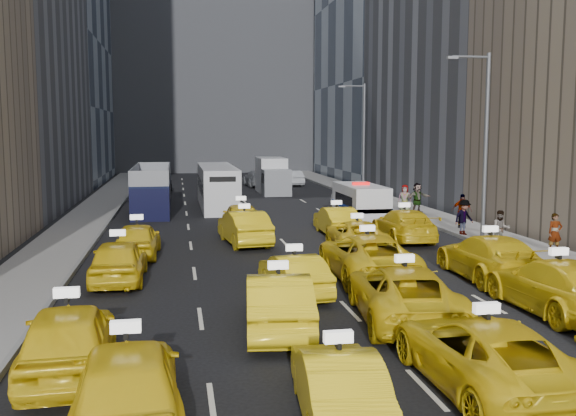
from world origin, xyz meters
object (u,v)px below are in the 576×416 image
object	(u,v)px
box_truck	(272,176)
taxi_2	(485,353)
pedestrian_0	(555,233)
taxi_1	(338,383)
city_bus	(217,187)
double_decker	(152,189)
nypd_van	(361,204)
taxi_0	(127,382)

from	to	relation	value
box_truck	taxi_2	bearing A→B (deg)	-94.36
taxi_2	pedestrian_0	xyz separation A→B (m)	(9.86, 12.99, 0.24)
taxi_1	city_bus	size ratio (longest dim) A/B	0.36
double_decker	box_truck	xyz separation A→B (m)	(9.84, 11.16, 0.00)
nypd_van	double_decker	world-z (taller)	double_decker
taxi_2	city_bus	distance (m)	33.56
pedestrian_0	double_decker	bearing A→B (deg)	141.87
taxi_2	nypd_van	distance (m)	24.94
taxi_1	pedestrian_0	xyz separation A→B (m)	(13.28, 13.84, 0.32)
taxi_0	taxi_2	xyz separation A→B (m)	(7.33, 0.50, -0.07)
taxi_2	city_bus	world-z (taller)	city_bus
box_truck	pedestrian_0	size ratio (longest dim) A/B	3.96
box_truck	city_bus	bearing A→B (deg)	-121.59
double_decker	box_truck	distance (m)	14.88
taxi_0	nypd_van	size ratio (longest dim) A/B	0.86
nypd_van	pedestrian_0	size ratio (longest dim) A/B	3.33
nypd_van	double_decker	size ratio (longest dim) A/B	0.54
taxi_2	pedestrian_0	bearing A→B (deg)	-127.89
taxi_0	double_decker	xyz separation A→B (m)	(-0.65, 32.13, 0.66)
taxi_1	taxi_2	xyz separation A→B (m)	(3.42, 0.85, 0.08)
taxi_1	box_truck	distance (m)	43.97
taxi_2	pedestrian_0	world-z (taller)	pedestrian_0
box_truck	pedestrian_0	bearing A→B (deg)	-76.84
taxi_0	double_decker	distance (m)	32.14
taxi_2	box_truck	bearing A→B (deg)	-93.18
taxi_1	taxi_0	bearing A→B (deg)	-0.30
nypd_van	city_bus	world-z (taller)	city_bus
double_decker	box_truck	size ratio (longest dim) A/B	1.56
taxi_2	double_decker	xyz separation A→B (m)	(-7.97, 31.63, 0.73)
taxi_1	city_bus	xyz separation A→B (m)	(-0.10, 34.21, 0.76)
nypd_van	city_bus	xyz separation A→B (m)	(-7.98, 8.83, 0.37)
city_bus	pedestrian_0	distance (m)	24.38
city_bus	double_decker	bearing A→B (deg)	-151.26
taxi_2	city_bus	xyz separation A→B (m)	(-3.52, 33.36, 0.69)
city_bus	nypd_van	bearing A→B (deg)	-40.46
taxi_1	double_decker	size ratio (longest dim) A/B	0.39
taxi_2	city_bus	bearing A→B (deg)	-84.67
taxi_0	taxi_1	bearing A→B (deg)	171.52
taxi_1	taxi_2	size ratio (longest dim) A/B	0.76
taxi_0	pedestrian_0	world-z (taller)	pedestrian_0
taxi_1	double_decker	distance (m)	32.80
taxi_0	double_decker	bearing A→B (deg)	-92.28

